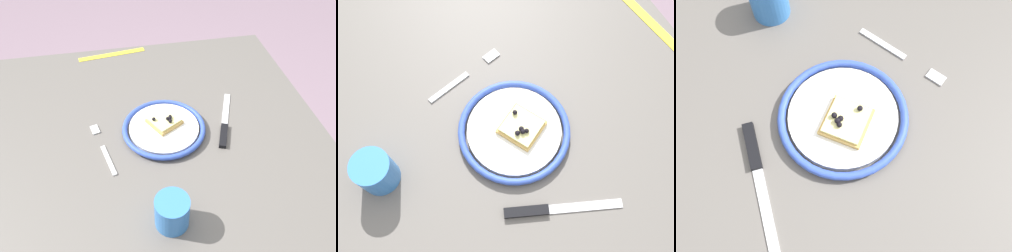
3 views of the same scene
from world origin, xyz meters
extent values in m
plane|color=gray|center=(0.00, 0.00, 0.00)|extent=(6.00, 6.00, 0.00)
cube|color=#5B5651|center=(0.00, 0.00, 0.76)|extent=(1.06, 0.94, 0.03)
cylinder|color=white|center=(0.06, -0.01, 0.78)|extent=(0.20, 0.20, 0.02)
torus|color=#334FB2|center=(0.06, -0.01, 0.79)|extent=(0.24, 0.24, 0.01)
cube|color=tan|center=(0.06, 0.01, 0.80)|extent=(0.11, 0.11, 0.01)
cube|color=#EAE392|center=(0.06, 0.01, 0.81)|extent=(0.10, 0.10, 0.01)
sphere|color=black|center=(0.03, 0.01, 0.81)|extent=(0.01, 0.01, 0.01)
sphere|color=black|center=(0.08, 0.00, 0.81)|extent=(0.01, 0.01, 0.01)
sphere|color=black|center=(0.07, 0.00, 0.81)|extent=(0.01, 0.01, 0.01)
sphere|color=black|center=(0.08, 0.01, 0.81)|extent=(0.01, 0.01, 0.01)
sphere|color=black|center=(0.07, -0.01, 0.81)|extent=(0.01, 0.01, 0.01)
cube|color=silver|center=(0.26, 0.05, 0.78)|extent=(0.07, 0.15, 0.00)
cube|color=black|center=(0.22, -0.07, 0.78)|extent=(0.05, 0.09, 0.01)
cube|color=silver|center=(-0.11, -0.09, 0.78)|extent=(0.04, 0.11, 0.00)
cube|color=silver|center=(-0.14, 0.03, 0.78)|extent=(0.03, 0.04, 0.00)
camera|label=1|loc=(-0.06, -0.67, 1.46)|focal=34.86mm
camera|label=2|loc=(0.32, -0.16, 1.53)|focal=39.84mm
camera|label=3|loc=(0.23, 0.22, 1.43)|focal=40.92mm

